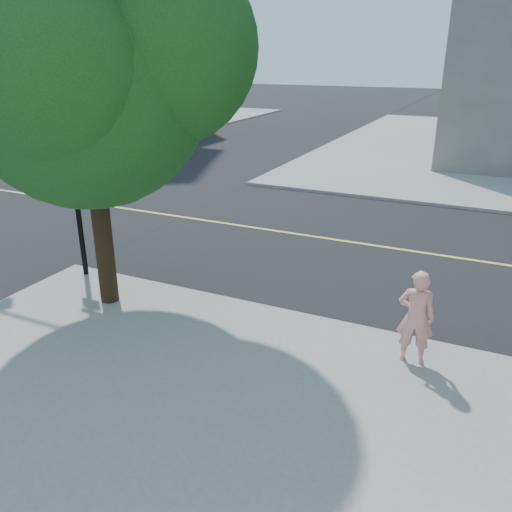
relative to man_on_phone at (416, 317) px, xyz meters
The scene contains 7 objects.
ground 6.82m from the man_on_phone, behind, with size 140.00×140.00×0.00m, color black.
road_ew 8.60m from the man_on_phone, 141.78° to the left, with size 140.00×9.00×0.01m, color black.
sidewalk_nw 37.16m from the man_on_phone, 143.13° to the left, with size 26.00×25.00×0.12m, color gray.
church 33.26m from the man_on_phone, 144.88° to the left, with size 15.20×12.00×14.40m.
man_on_phone is the anchor object (origin of this frame).
street_tree 6.81m from the man_on_phone, behind, with size 5.33×4.84×7.07m.
signal_pole 9.29m from the man_on_phone, behind, with size 3.39×0.38×3.82m.
Camera 1 is at (7.52, -8.28, 4.70)m, focal length 36.57 mm.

